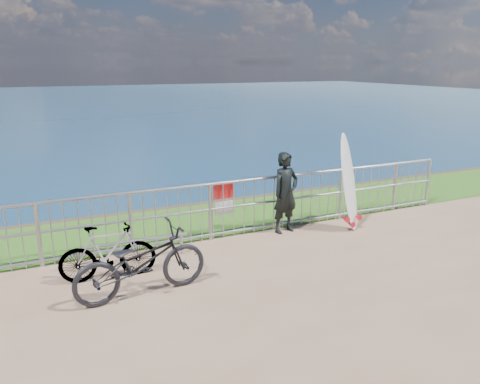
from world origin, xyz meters
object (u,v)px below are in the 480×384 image
surfer (286,193)px  surfboard (349,186)px  bicycle_near (141,262)px  bicycle_far (108,252)px

surfer → surfboard: 1.30m
surfboard → bicycle_near: bearing=-166.2°
surfer → bicycle_far: surfer is taller
surfer → surfboard: surfboard is taller
bicycle_near → bicycle_far: bicycle_near is taller
bicycle_far → surfboard: bearing=-81.1°
surfer → bicycle_far: 3.66m
surfer → bicycle_near: surfer is taller
surfboard → bicycle_near: size_ratio=1.01×
surfer → bicycle_far: bearing=-179.9°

